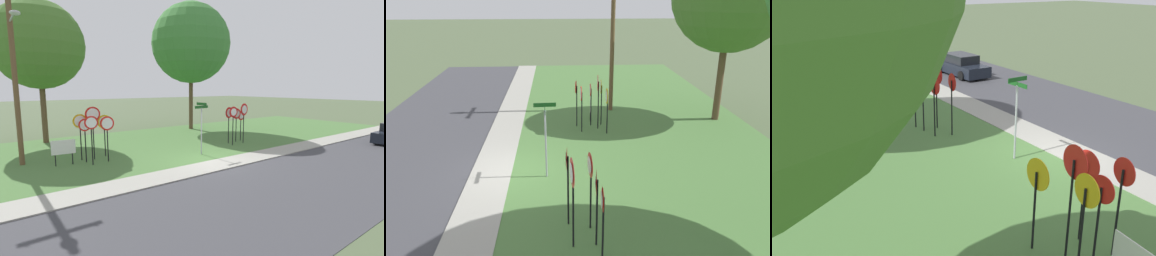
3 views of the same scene
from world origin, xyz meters
TOP-DOWN VIEW (x-y plane):
  - ground_plane at (0.00, 0.00)m, footprint 160.00×160.00m
  - road_asphalt at (0.00, -4.80)m, footprint 44.00×6.40m
  - sidewalk_strip at (0.00, -0.80)m, footprint 44.00×1.60m
  - grass_median at (0.00, 6.00)m, footprint 44.00×12.00m
  - stop_sign_near_left at (-5.33, 4.12)m, footprint 0.72×0.11m
  - stop_sign_near_right at (-4.74, 3.89)m, footprint 0.77×0.12m
  - stop_sign_far_left at (-5.17, 2.83)m, footprint 0.64×0.13m
  - stop_sign_far_center at (-4.01, 4.26)m, footprint 0.76×0.09m
  - stop_sign_far_right at (-4.31, 3.03)m, footprint 0.72×0.09m
  - stop_sign_center_tall at (-5.26, 3.57)m, footprint 0.63×0.09m
  - yield_sign_near_left at (5.39, 2.93)m, footprint 0.65×0.10m
  - yield_sign_near_right at (4.85, 2.18)m, footprint 0.81×0.13m
  - yield_sign_far_left at (3.98, 2.73)m, footprint 0.74×0.13m
  - yield_sign_far_right at (3.74, 2.08)m, footprint 0.71×0.11m
  - yield_sign_center at (4.81, 2.83)m, footprint 0.73×0.12m
  - street_name_post at (0.50, 1.39)m, footprint 0.96×0.82m
  - utility_pole at (-7.93, 4.85)m, footprint 2.10×2.58m
  - notice_board at (-6.30, 3.67)m, footprint 1.10×0.14m
  - oak_tree_left at (-5.90, 10.57)m, footprint 5.80×5.80m
  - oak_tree_right at (6.02, 9.74)m, footprint 6.96×6.96m

SIDE VIEW (x-z plane):
  - ground_plane at x=0.00m, z-range 0.00..0.00m
  - road_asphalt at x=0.00m, z-range 0.00..0.01m
  - grass_median at x=0.00m, z-range 0.00..0.04m
  - sidewalk_strip at x=0.00m, z-range 0.00..0.06m
  - notice_board at x=-6.30m, z-range 0.25..1.50m
  - yield_sign_near_left at x=5.39m, z-range 0.54..2.66m
  - stop_sign_center_tall at x=-5.26m, z-range 0.52..2.75m
  - stop_sign_far_center at x=-4.01m, z-range 0.56..2.86m
  - stop_sign_far_right at x=-4.31m, z-range 0.57..2.92m
  - stop_sign_far_left at x=-5.17m, z-range 0.57..3.00m
  - yield_sign_center at x=4.81m, z-range 0.61..2.96m
  - street_name_post at x=0.50m, z-range 0.32..3.26m
  - stop_sign_near_left at x=-5.33m, z-range 0.59..3.01m
  - yield_sign_far_left at x=3.98m, z-range 0.65..3.12m
  - yield_sign_far_right at x=3.74m, z-range 0.67..3.22m
  - yield_sign_near_right at x=4.85m, z-range 0.73..3.44m
  - stop_sign_near_right at x=-4.74m, z-range 0.69..3.49m
  - utility_pole at x=-7.93m, z-range 0.40..9.83m
  - oak_tree_left at x=-5.90m, z-range 1.86..11.32m
  - oak_tree_right at x=6.02m, z-range 2.10..13.20m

